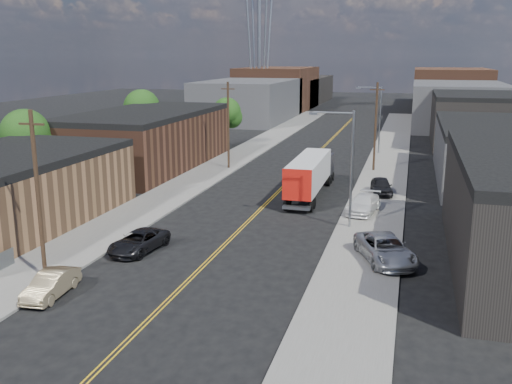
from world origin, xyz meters
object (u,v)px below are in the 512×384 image
Objects in this scene: car_left_b at (51,284)px; car_right_lot_b at (364,204)px; car_left_c at (139,241)px; car_right_lot_c at (381,186)px; semi_truck at (312,172)px; car_right_lot_a at (385,249)px.

car_left_b is 26.18m from car_right_lot_b.
car_left_c is (1.25, 8.00, 0.01)m from car_left_b.
car_left_c is at bearing -126.66° from car_right_lot_b.
car_right_lot_c reaches higher than car_left_b.
semi_truck is at bearing 74.29° from car_left_c.
car_left_c is 25.28m from car_right_lot_c.
car_right_lot_a is 11.60m from car_right_lot_b.
car_right_lot_c is (1.05, 7.05, 0.03)m from car_right_lot_b.
car_right_lot_b reaches higher than car_left_c.
car_right_lot_c is at bearing 71.81° from car_right_lot_a.
car_right_lot_c is at bearing 56.53° from car_left_b.
car_right_lot_b reaches higher than car_left_b.
car_left_c is at bearing -114.06° from semi_truck.
car_left_c is at bearing -135.48° from car_right_lot_c.
car_right_lot_a reaches higher than car_left_b.
car_left_b is 0.71× the size of car_right_lot_a.
semi_truck is 3.45× the size of car_left_b.
car_right_lot_a reaches higher than car_right_lot_c.
car_left_b is 32.70m from car_right_lot_c.
car_right_lot_b is 1.12× the size of car_right_lot_c.
car_left_b is at bearing -129.01° from car_right_lot_c.
car_right_lot_c is at bearing 90.71° from car_right_lot_b.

